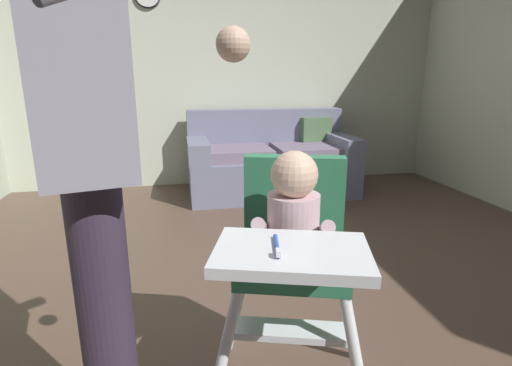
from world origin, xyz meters
The scene contains 5 objects.
ground centered at (0.00, 0.00, -0.05)m, with size 6.36×6.65×0.10m, color brown.
wall_far centered at (0.00, 2.56, 1.30)m, with size 5.56×0.06×2.60m, color beige.
couch centered at (0.36, 2.04, 0.33)m, with size 1.72×0.86×0.86m.
high_chair centered at (-0.22, -0.76, 0.67)m, with size 0.75×0.83×0.97m.
adult_standing centered at (-0.79, -0.89, 0.99)m, with size 0.59×0.50×1.75m.
Camera 1 is at (-0.57, -1.92, 1.19)m, focal length 27.48 mm.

